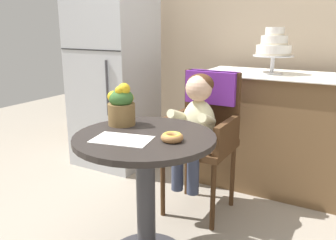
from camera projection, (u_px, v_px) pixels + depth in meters
The scene contains 10 objects.
back_wall at pixel (256, 14), 3.15m from camera, with size 4.80×0.10×2.70m, color tan.
cafe_table at pixel (145, 174), 1.81m from camera, with size 0.72×0.72×0.72m.
wicker_chair at pixel (206, 119), 2.37m from camera, with size 0.42×0.45×0.95m.
seated_child at pixel (196, 118), 2.23m from camera, with size 0.27×0.32×0.73m.
paper_napkin at pixel (122, 139), 1.68m from camera, with size 0.28×0.18×0.00m, color white.
donut_front at pixel (172, 137), 1.66m from camera, with size 0.11×0.11×0.04m.
flower_vase at pixel (121, 105), 1.91m from camera, with size 0.15×0.15×0.24m.
display_counter at pixel (299, 134), 2.66m from camera, with size 1.56×0.62×0.90m.
tiered_cake_stand at pixel (274, 47), 2.60m from camera, with size 0.30×0.30×0.34m.
refrigerator at pixel (114, 72), 3.14m from camera, with size 0.64×0.63×1.70m.
Camera 1 is at (0.93, -1.40, 1.25)m, focal length 37.35 mm.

